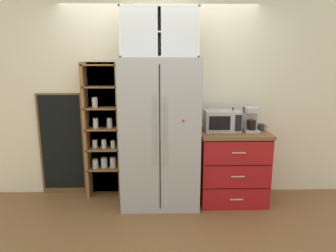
{
  "coord_description": "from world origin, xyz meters",
  "views": [
    {
      "loc": [
        0.02,
        -3.6,
        1.78
      ],
      "look_at": [
        0.1,
        0.02,
        1.01
      ],
      "focal_mm": 31.92,
      "sensor_mm": 36.0,
      "label": 1
    }
  ],
  "objects_px": {
    "refrigerator": "(160,133)",
    "coffee_maker": "(251,119)",
    "bottle_cobalt": "(233,120)",
    "chalkboard_menu": "(62,144)",
    "microwave": "(222,121)",
    "bottle_green": "(235,124)",
    "mug_charcoal": "(261,127)"
  },
  "relations": [
    {
      "from": "mug_charcoal",
      "to": "bottle_cobalt",
      "type": "relative_size",
      "value": 0.42
    },
    {
      "from": "bottle_cobalt",
      "to": "chalkboard_menu",
      "type": "xyz_separation_m",
      "value": [
        -2.26,
        0.2,
        -0.36
      ]
    },
    {
      "from": "mug_charcoal",
      "to": "bottle_cobalt",
      "type": "height_order",
      "value": "bottle_cobalt"
    },
    {
      "from": "microwave",
      "to": "bottle_green",
      "type": "xyz_separation_m",
      "value": [
        0.14,
        -0.1,
        -0.02
      ]
    },
    {
      "from": "coffee_maker",
      "to": "bottle_cobalt",
      "type": "xyz_separation_m",
      "value": [
        -0.21,
        0.07,
        -0.03
      ]
    },
    {
      "from": "bottle_green",
      "to": "coffee_maker",
      "type": "bearing_deg",
      "value": 16.18
    },
    {
      "from": "refrigerator",
      "to": "mug_charcoal",
      "type": "xyz_separation_m",
      "value": [
        1.3,
        0.09,
        0.05
      ]
    },
    {
      "from": "refrigerator",
      "to": "bottle_green",
      "type": "relative_size",
      "value": 7.18
    },
    {
      "from": "refrigerator",
      "to": "coffee_maker",
      "type": "relative_size",
      "value": 5.92
    },
    {
      "from": "bottle_cobalt",
      "to": "mug_charcoal",
      "type": "bearing_deg",
      "value": -2.57
    },
    {
      "from": "microwave",
      "to": "coffee_maker",
      "type": "xyz_separation_m",
      "value": [
        0.36,
        -0.04,
        0.03
      ]
    },
    {
      "from": "bottle_green",
      "to": "microwave",
      "type": "bearing_deg",
      "value": 144.1
    },
    {
      "from": "bottle_green",
      "to": "bottle_cobalt",
      "type": "distance_m",
      "value": 0.13
    },
    {
      "from": "refrigerator",
      "to": "mug_charcoal",
      "type": "bearing_deg",
      "value": 3.95
    },
    {
      "from": "refrigerator",
      "to": "bottle_green",
      "type": "xyz_separation_m",
      "value": [
        0.93,
        -0.02,
        0.12
      ]
    },
    {
      "from": "refrigerator",
      "to": "microwave",
      "type": "bearing_deg",
      "value": 5.83
    },
    {
      "from": "bottle_cobalt",
      "to": "coffee_maker",
      "type": "bearing_deg",
      "value": -17.58
    },
    {
      "from": "coffee_maker",
      "to": "bottle_green",
      "type": "bearing_deg",
      "value": -163.82
    },
    {
      "from": "microwave",
      "to": "bottle_cobalt",
      "type": "bearing_deg",
      "value": 10.13
    },
    {
      "from": "bottle_green",
      "to": "chalkboard_menu",
      "type": "bearing_deg",
      "value": 171.73
    },
    {
      "from": "refrigerator",
      "to": "coffee_maker",
      "type": "bearing_deg",
      "value": 1.92
    },
    {
      "from": "coffee_maker",
      "to": "mug_charcoal",
      "type": "bearing_deg",
      "value": 18.48
    },
    {
      "from": "coffee_maker",
      "to": "microwave",
      "type": "bearing_deg",
      "value": 173.29
    },
    {
      "from": "mug_charcoal",
      "to": "chalkboard_menu",
      "type": "bearing_deg",
      "value": 175.32
    },
    {
      "from": "bottle_cobalt",
      "to": "bottle_green",
      "type": "bearing_deg",
      "value": -90.0
    },
    {
      "from": "microwave",
      "to": "chalkboard_menu",
      "type": "height_order",
      "value": "chalkboard_menu"
    },
    {
      "from": "refrigerator",
      "to": "bottle_cobalt",
      "type": "height_order",
      "value": "refrigerator"
    },
    {
      "from": "refrigerator",
      "to": "bottle_cobalt",
      "type": "xyz_separation_m",
      "value": [
        0.93,
        0.11,
        0.14
      ]
    },
    {
      "from": "refrigerator",
      "to": "chalkboard_menu",
      "type": "xyz_separation_m",
      "value": [
        -1.33,
        0.3,
        -0.22
      ]
    },
    {
      "from": "refrigerator",
      "to": "bottle_green",
      "type": "height_order",
      "value": "refrigerator"
    },
    {
      "from": "bottle_green",
      "to": "chalkboard_menu",
      "type": "relative_size",
      "value": 0.18
    },
    {
      "from": "refrigerator",
      "to": "bottle_green",
      "type": "distance_m",
      "value": 0.94
    }
  ]
}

